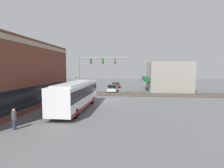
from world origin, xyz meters
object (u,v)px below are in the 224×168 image
(parked_car_red, at_px, (116,85))
(crossing_signal, at_px, (77,84))
(pedestrian_by_lamp, at_px, (14,119))
(city_bus, at_px, (76,94))
(parked_car_white, at_px, (112,88))

(parked_car_red, bearing_deg, crossing_signal, 161.32)
(parked_car_red, relative_size, pedestrian_by_lamp, 2.88)
(pedestrian_by_lamp, bearing_deg, crossing_signal, -0.01)
(crossing_signal, distance_m, pedestrian_by_lamp, 16.11)
(parked_car_red, xyz_separation_m, pedestrian_by_lamp, (-31.77, 5.32, 0.21))
(city_bus, relative_size, crossing_signal, 2.95)
(city_bus, distance_m, parked_car_white, 16.27)
(city_bus, height_order, pedestrian_by_lamp, city_bus)
(parked_car_red, bearing_deg, city_bus, 173.93)
(parked_car_white, height_order, parked_car_red, parked_car_white)
(city_bus, xyz_separation_m, parked_car_red, (24.45, -2.60, -1.13))
(city_bus, bearing_deg, parked_car_white, -9.21)
(parked_car_white, relative_size, pedestrian_by_lamp, 2.67)
(parked_car_white, relative_size, parked_car_red, 0.93)
(city_bus, distance_m, parked_car_red, 24.61)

